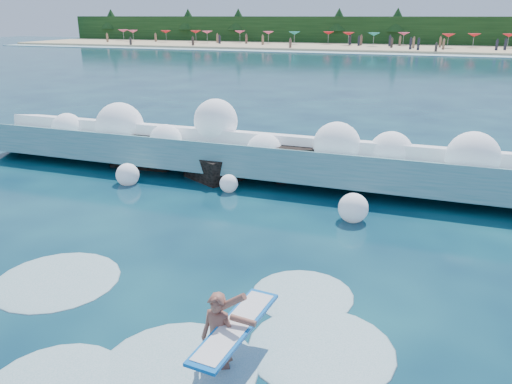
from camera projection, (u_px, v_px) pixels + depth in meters
ground at (162, 264)px, 11.03m from camera, size 200.00×200.00×0.00m
beach at (407, 48)px, 80.12m from camera, size 140.00×20.00×0.40m
wet_band at (402, 54)px, 70.42m from camera, size 140.00×5.00×0.08m
treeline at (413, 31)px, 88.22m from camera, size 140.00×4.00×5.00m
breaking_wave at (245, 156)px, 17.24m from camera, size 20.13×3.06×1.73m
rock_cluster at (213, 159)px, 17.51m from camera, size 8.03×3.26×1.30m
surfer_with_board at (222, 337)px, 7.57m from camera, size 0.93×2.79×1.56m
wave_spray at (247, 140)px, 17.04m from camera, size 15.93×4.85×2.49m
surf_foam at (180, 334)px, 8.59m from camera, size 8.99×5.86×0.13m
beach_umbrellas at (410, 34)px, 81.12m from camera, size 111.05×6.77×0.50m
beachgoers at (487, 45)px, 72.41m from camera, size 104.82×12.67×1.94m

